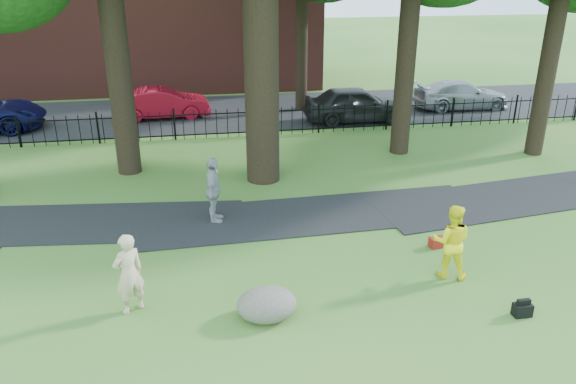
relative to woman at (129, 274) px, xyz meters
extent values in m
plane|color=#326322|center=(3.68, 0.11, -0.90)|extent=(120.00, 120.00, 0.00)
cube|color=black|center=(4.68, 4.01, -0.90)|extent=(36.07, 3.85, 0.03)
cube|color=black|center=(3.68, 16.11, -0.90)|extent=(80.00, 7.00, 0.02)
cube|color=black|center=(3.68, 12.11, 0.12)|extent=(44.00, 0.04, 0.04)
cube|color=black|center=(3.68, 12.11, -0.72)|extent=(44.00, 0.04, 0.04)
cylinder|color=black|center=(3.68, 7.11, 4.35)|extent=(1.10, 1.10, 10.50)
cylinder|color=black|center=(-0.82, 8.61, 3.65)|extent=(0.80, 0.80, 9.10)
cylinder|color=black|center=(9.18, 9.11, 3.30)|extent=(0.70, 0.70, 8.40)
cylinder|color=black|center=(14.18, 8.11, 3.13)|extent=(0.64, 0.64, 8.05)
imported|color=beige|center=(0.00, 0.00, 0.00)|extent=(0.78, 0.71, 1.79)
imported|color=#FFF315|center=(7.17, 0.23, 0.00)|extent=(1.07, 0.97, 1.80)
imported|color=#98989C|center=(1.91, 4.08, 0.05)|extent=(0.64, 1.17, 1.90)
ellipsoid|color=slate|center=(2.77, -0.71, -0.53)|extent=(1.44, 1.22, 0.73)
cube|color=black|center=(8.02, -1.53, -0.76)|extent=(0.38, 0.24, 0.28)
cube|color=maroon|center=(7.50, 1.60, -0.76)|extent=(0.43, 0.30, 0.27)
imported|color=#A50C21|center=(0.08, 15.61, -0.20)|extent=(4.37, 1.81, 1.40)
imported|color=black|center=(8.73, 13.61, -0.10)|extent=(4.75, 2.00, 1.60)
imported|color=#94969C|center=(14.46, 15.05, -0.22)|extent=(4.70, 1.93, 1.36)
camera|label=1|loc=(1.59, -10.41, 6.02)|focal=35.00mm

